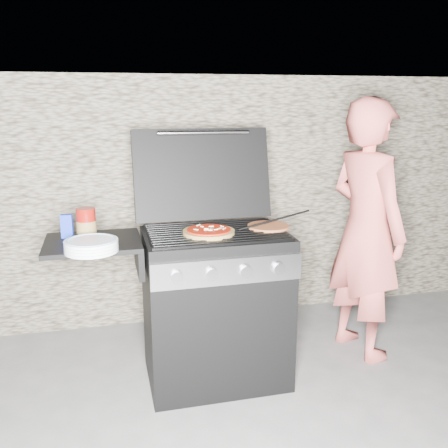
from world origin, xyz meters
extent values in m
plane|color=#5A5A5A|center=(0.00, 0.00, 0.00)|extent=(50.00, 50.00, 0.00)
cube|color=#A0957D|center=(0.00, 1.05, 0.90)|extent=(8.00, 0.35, 1.80)
cylinder|color=#CB7641|center=(0.32, 0.01, 0.92)|extent=(0.28, 0.28, 0.01)
cylinder|color=maroon|center=(-0.70, 0.08, 0.98)|extent=(0.12, 0.12, 0.16)
cube|color=#1831BB|center=(-0.80, 0.09, 0.97)|extent=(0.07, 0.04, 0.13)
cylinder|color=white|center=(-0.67, -0.20, 0.93)|extent=(0.34, 0.34, 0.06)
imported|color=#D45B54|center=(1.00, 0.11, 0.83)|extent=(0.53, 0.68, 1.65)
cylinder|color=black|center=(0.35, 0.00, 0.96)|extent=(0.45, 0.06, 0.09)
camera|label=1|loc=(-0.60, -2.64, 1.63)|focal=40.00mm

